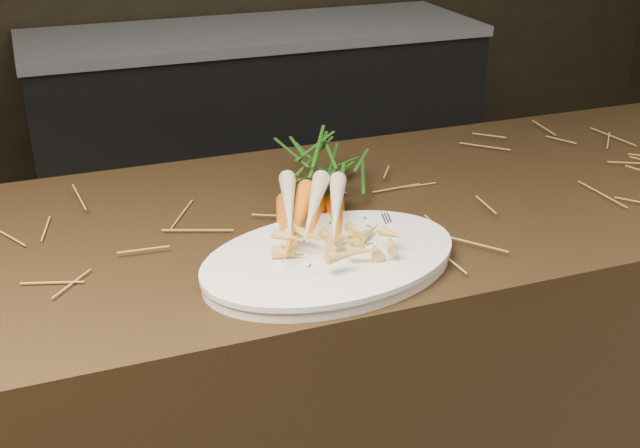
{
  "coord_description": "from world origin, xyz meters",
  "views": [
    {
      "loc": [
        -0.58,
        -0.92,
        1.5
      ],
      "look_at": [
        -0.19,
        0.14,
        0.96
      ],
      "focal_mm": 45.0,
      "sensor_mm": 36.0,
      "label": 1
    }
  ],
  "objects": [
    {
      "name": "straw_bedding",
      "position": [
        0.0,
        0.3,
        0.91
      ],
      "size": [
        1.4,
        0.6,
        0.02
      ],
      "primitive_type": null,
      "color": "olive",
      "rests_on": "main_counter"
    },
    {
      "name": "back_counter",
      "position": [
        0.3,
        2.18,
        0.42
      ],
      "size": [
        1.82,
        0.62,
        0.84
      ],
      "color": "black",
      "rests_on": "ground"
    },
    {
      "name": "root_veg_bunch",
      "position": [
        -0.12,
        0.32,
        0.95
      ],
      "size": [
        0.34,
        0.53,
        0.1
      ],
      "rotation": [
        0.0,
        0.0,
        -0.42
      ],
      "color": "orange",
      "rests_on": "main_counter"
    },
    {
      "name": "main_counter",
      "position": [
        0.0,
        0.3,
        0.45
      ],
      "size": [
        2.4,
        0.7,
        0.9
      ],
      "primitive_type": "cube",
      "color": "black",
      "rests_on": "ground"
    },
    {
      "name": "serving_platter",
      "position": [
        -0.18,
        0.1,
        0.91
      ],
      "size": [
        0.46,
        0.34,
        0.02
      ],
      "primitive_type": null,
      "rotation": [
        0.0,
        0.0,
        0.17
      ],
      "color": "white",
      "rests_on": "main_counter"
    },
    {
      "name": "roasted_veg_heap",
      "position": [
        -0.18,
        0.1,
        0.95
      ],
      "size": [
        0.23,
        0.18,
        0.05
      ],
      "primitive_type": null,
      "rotation": [
        0.0,
        0.0,
        0.17
      ],
      "color": "#C08F3E",
      "rests_on": "serving_platter"
    },
    {
      "name": "serving_fork",
      "position": [
        -0.03,
        0.11,
        0.92
      ],
      "size": [
        0.05,
        0.16,
        0.0
      ],
      "primitive_type": "cube",
      "rotation": [
        0.0,
        0.0,
        -0.25
      ],
      "color": "silver",
      "rests_on": "serving_platter"
    }
  ]
}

